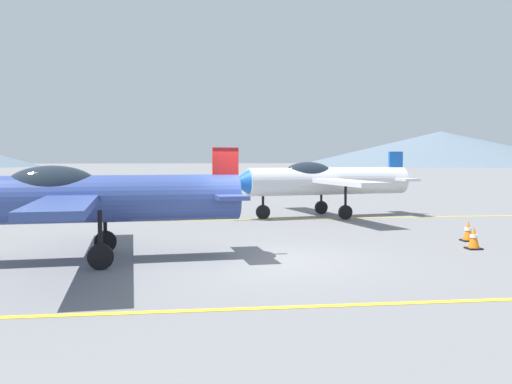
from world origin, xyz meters
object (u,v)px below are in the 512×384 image
(airplane_near, at_px, (80,197))
(traffic_cone_front, at_px, (468,231))
(airplane_mid, at_px, (322,180))
(traffic_cone_side, at_px, (474,238))

(airplane_near, xyz_separation_m, traffic_cone_front, (10.28, 1.75, -1.17))
(traffic_cone_front, bearing_deg, airplane_near, -170.34)
(airplane_near, xyz_separation_m, airplane_mid, (7.74, 8.47, 0.00))
(airplane_near, bearing_deg, traffic_cone_front, 9.66)
(airplane_near, distance_m, airplane_mid, 11.48)
(airplane_near, height_order, traffic_cone_front, airplane_near)
(airplane_mid, bearing_deg, traffic_cone_side, -76.24)
(airplane_near, distance_m, traffic_cone_front, 10.49)
(airplane_mid, distance_m, traffic_cone_side, 8.38)
(airplane_near, bearing_deg, airplane_mid, 47.58)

